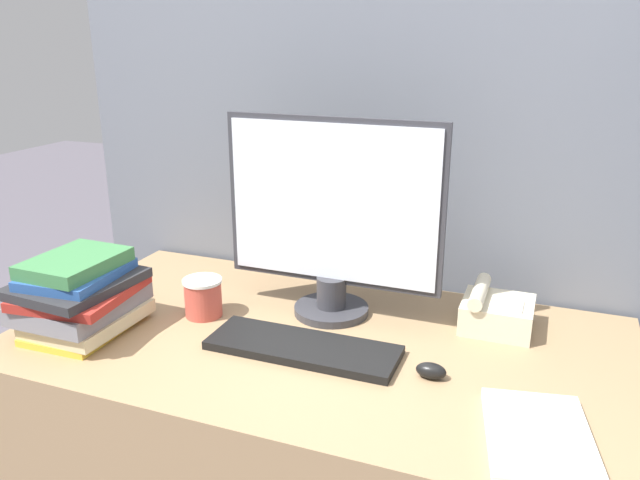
# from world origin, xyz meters

# --- Properties ---
(cubicle_panel_rear) EXTENTS (1.87, 0.04, 1.80)m
(cubicle_panel_rear) POSITION_xyz_m (0.00, 0.84, 0.90)
(cubicle_panel_rear) COLOR slate
(cubicle_panel_rear) RESTS_ON ground_plane
(desk) EXTENTS (1.47, 0.80, 0.74)m
(desk) POSITION_xyz_m (0.00, 0.40, 0.37)
(desk) COLOR #937551
(desk) RESTS_ON ground_plane
(monitor) EXTENTS (0.57, 0.20, 0.51)m
(monitor) POSITION_xyz_m (-0.02, 0.55, 0.99)
(monitor) COLOR #333338
(monitor) RESTS_ON desk
(keyboard) EXTENTS (0.45, 0.15, 0.02)m
(keyboard) POSITION_xyz_m (-0.01, 0.33, 0.75)
(keyboard) COLOR black
(keyboard) RESTS_ON desk
(mouse) EXTENTS (0.07, 0.04, 0.03)m
(mouse) POSITION_xyz_m (0.29, 0.32, 0.76)
(mouse) COLOR black
(mouse) RESTS_ON desk
(coffee_cup) EXTENTS (0.10, 0.10, 0.10)m
(coffee_cup) POSITION_xyz_m (-0.32, 0.41, 0.79)
(coffee_cup) COLOR #BF4C3F
(coffee_cup) RESTS_ON desk
(book_stack) EXTENTS (0.26, 0.29, 0.20)m
(book_stack) POSITION_xyz_m (-0.56, 0.23, 0.84)
(book_stack) COLOR gold
(book_stack) RESTS_ON desk
(desk_telephone) EXTENTS (0.17, 0.18, 0.11)m
(desk_telephone) POSITION_xyz_m (0.39, 0.61, 0.79)
(desk_telephone) COLOR beige
(desk_telephone) RESTS_ON desk
(paper_pile) EXTENTS (0.23, 0.30, 0.02)m
(paper_pile) POSITION_xyz_m (0.52, 0.17, 0.75)
(paper_pile) COLOR white
(paper_pile) RESTS_ON desk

